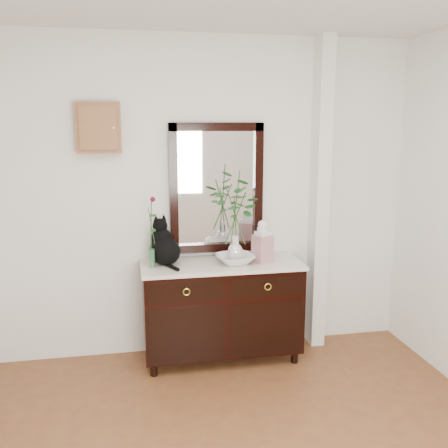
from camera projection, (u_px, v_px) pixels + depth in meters
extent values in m
cube|color=silver|center=(205.00, 199.00, 4.24)|extent=(3.60, 0.04, 2.70)
cube|color=silver|center=(319.00, 197.00, 4.35)|extent=(0.12, 0.20, 2.70)
cube|color=black|center=(222.00, 308.00, 4.20)|extent=(1.30, 0.50, 0.82)
cube|color=white|center=(222.00, 265.00, 4.12)|extent=(1.33, 0.52, 0.03)
cube|color=black|center=(217.00, 189.00, 4.23)|extent=(0.80, 0.06, 1.10)
cube|color=white|center=(216.00, 188.00, 4.24)|extent=(0.66, 0.01, 0.96)
cube|color=brown|center=(98.00, 128.00, 3.93)|extent=(0.35, 0.10, 0.40)
imported|color=silver|center=(235.00, 259.00, 4.10)|extent=(0.36, 0.36, 0.08)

